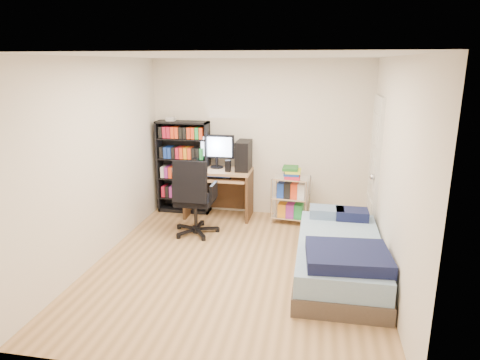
% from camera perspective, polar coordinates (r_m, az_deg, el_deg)
% --- Properties ---
extents(room, '(3.58, 4.08, 2.58)m').
position_cam_1_polar(room, '(4.98, -0.55, 1.68)').
color(room, tan).
rests_on(room, ground).
extents(media_shelf, '(0.86, 0.29, 1.58)m').
position_cam_1_polar(media_shelf, '(7.13, -7.53, 1.87)').
color(media_shelf, black).
rests_on(media_shelf, room).
extents(computer_desk, '(1.05, 0.61, 1.32)m').
position_cam_1_polar(computer_desk, '(6.87, -1.92, 0.90)').
color(computer_desk, tan).
rests_on(computer_desk, room).
extents(office_chair, '(0.69, 0.69, 1.14)m').
position_cam_1_polar(office_chair, '(6.23, -6.07, -4.09)').
color(office_chair, black).
rests_on(office_chair, room).
extents(wire_cart, '(0.60, 0.46, 0.90)m').
position_cam_1_polar(wire_cart, '(6.65, 6.87, -0.82)').
color(wire_cart, silver).
rests_on(wire_cart, room).
extents(bed, '(0.99, 1.98, 0.56)m').
position_cam_1_polar(bed, '(5.19, 13.14, -9.88)').
color(bed, '#50443B').
rests_on(bed, room).
extents(door, '(0.12, 0.80, 2.00)m').
position_cam_1_polar(door, '(6.31, 17.46, 1.56)').
color(door, silver).
rests_on(door, room).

